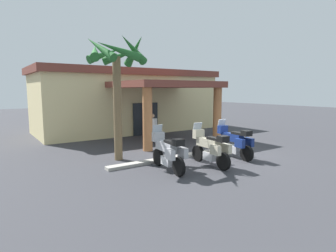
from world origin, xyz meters
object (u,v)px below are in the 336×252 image
Objects in this scene: motel_building at (129,100)px; motorcycle_silver at (168,152)px; motorcycle_blue at (234,142)px; pedestrian at (153,126)px; motorcycle_cream at (211,148)px; palm_tree_roadside at (116,66)px.

motel_building reaches higher than motorcycle_silver.
pedestrian is at bearing 18.93° from motorcycle_blue.
motel_building is 5.81× the size of motorcycle_silver.
motorcycle_cream is (-1.66, -10.35, -1.52)m from motel_building.
motorcycle_blue is (1.75, 0.37, 0.00)m from motorcycle_cream.
palm_tree_roadside is (-4.26, -7.48, 1.70)m from motel_building.
motel_building is at bearing 44.24° from pedestrian.
motel_building is 2.46× the size of palm_tree_roadside.
motel_building is at bearing 60.35° from palm_tree_roadside.
pedestrian is at bearing -102.12° from motel_building.
motel_building reaches higher than pedestrian.
motorcycle_silver is at bearing 95.00° from motorcycle_blue.
motorcycle_cream is (1.75, -0.37, 0.00)m from motorcycle_silver.
palm_tree_roadside reaches higher than pedestrian.
pedestrian is 0.31× the size of palm_tree_roadside.
motorcycle_blue is at bearing -109.49° from pedestrian.
motorcycle_blue is at bearing -84.66° from motorcycle_silver.
motorcycle_cream is at bearing -47.83° from palm_tree_roadside.
motel_building is 10.59m from motorcycle_cream.
palm_tree_roadside is (-0.85, 2.50, 3.22)m from motorcycle_silver.
pedestrian is at bearing -19.99° from motorcycle_silver.
motel_building is at bearing 5.48° from motorcycle_blue.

